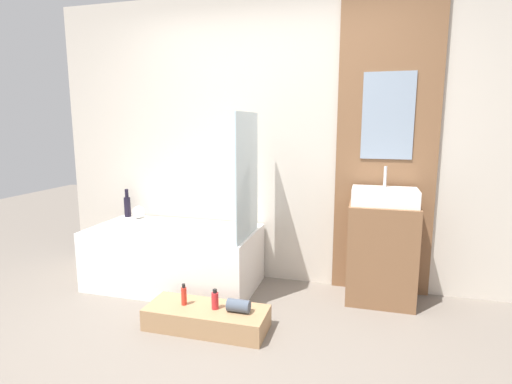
% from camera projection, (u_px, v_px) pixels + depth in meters
% --- Properties ---
extents(ground_plane, '(12.00, 12.00, 0.00)m').
position_uv_depth(ground_plane, '(204.00, 373.00, 2.37)').
color(ground_plane, slate).
extents(wall_tiled_back, '(4.20, 0.06, 2.60)m').
position_uv_depth(wall_tiled_back, '(269.00, 141.00, 3.65)').
color(wall_tiled_back, beige).
rests_on(wall_tiled_back, ground_plane).
extents(wall_wood_accent, '(0.82, 0.04, 2.60)m').
position_uv_depth(wall_wood_accent, '(386.00, 142.00, 3.33)').
color(wall_wood_accent, brown).
rests_on(wall_wood_accent, ground_plane).
extents(bathtub, '(1.49, 0.77, 0.53)m').
position_uv_depth(bathtub, '(174.00, 257.00, 3.62)').
color(bathtub, white).
rests_on(bathtub, ground_plane).
extents(glass_shower_screen, '(0.01, 0.59, 1.02)m').
position_uv_depth(glass_shower_screen, '(247.00, 176.00, 3.23)').
color(glass_shower_screen, silver).
rests_on(glass_shower_screen, bathtub).
extents(wooden_step_bench, '(0.88, 0.34, 0.16)m').
position_uv_depth(wooden_step_bench, '(207.00, 318.00, 2.88)').
color(wooden_step_bench, '#A87F56').
rests_on(wooden_step_bench, ground_plane).
extents(vanity_cabinet, '(0.54, 0.40, 0.82)m').
position_uv_depth(vanity_cabinet, '(381.00, 253.00, 3.27)').
color(vanity_cabinet, brown).
rests_on(vanity_cabinet, ground_plane).
extents(sink, '(0.51, 0.32, 0.30)m').
position_uv_depth(sink, '(385.00, 196.00, 3.19)').
color(sink, white).
rests_on(sink, vanity_cabinet).
extents(vase_tall_dark, '(0.06, 0.06, 0.28)m').
position_uv_depth(vase_tall_dark, '(127.00, 205.00, 4.01)').
color(vase_tall_dark, black).
rests_on(vase_tall_dark, bathtub).
extents(vase_round_light, '(0.12, 0.12, 0.12)m').
position_uv_depth(vase_round_light, '(139.00, 212.00, 3.96)').
color(vase_round_light, silver).
rests_on(vase_round_light, bathtub).
extents(bottle_soap_primary, '(0.04, 0.04, 0.16)m').
position_uv_depth(bottle_soap_primary, '(184.00, 295.00, 2.90)').
color(bottle_soap_primary, red).
rests_on(bottle_soap_primary, wooden_step_bench).
extents(bottle_soap_secondary, '(0.05, 0.05, 0.15)m').
position_uv_depth(bottle_soap_secondary, '(215.00, 300.00, 2.84)').
color(bottle_soap_secondary, red).
rests_on(bottle_soap_secondary, wooden_step_bench).
extents(towel_roll, '(0.16, 0.09, 0.09)m').
position_uv_depth(towel_roll, '(238.00, 306.00, 2.79)').
color(towel_roll, '#4C5666').
rests_on(towel_roll, wooden_step_bench).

